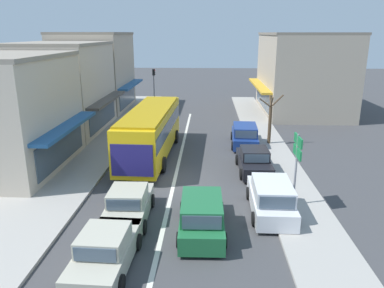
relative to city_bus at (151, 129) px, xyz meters
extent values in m
plane|color=#3F3F42|center=(1.93, -4.17, -1.88)|extent=(140.00, 140.00, 0.00)
cube|color=silver|center=(1.93, -0.17, -1.88)|extent=(0.20, 28.00, 0.01)
cube|color=#A39E96|center=(-4.87, 1.83, -1.81)|extent=(5.20, 44.00, 0.14)
cube|color=#A39E96|center=(8.13, 1.83, -1.82)|extent=(2.80, 44.00, 0.12)
cube|color=beige|center=(-8.27, -2.85, 1.43)|extent=(6.59, 8.65, 6.62)
cube|color=#23568E|center=(-4.52, -2.85, 0.82)|extent=(1.10, 7.96, 0.20)
cube|color=#425160|center=(-4.94, -2.85, -0.48)|extent=(0.06, 6.92, 1.80)
cube|color=beige|center=(-8.27, 6.41, 1.64)|extent=(6.49, 9.22, 7.04)
cube|color=#4C4742|center=(-4.57, 6.41, 0.82)|extent=(1.10, 8.48, 0.20)
cube|color=#425160|center=(-4.99, 6.41, -0.48)|extent=(0.06, 7.38, 1.80)
cube|color=gray|center=(-8.27, 6.41, 5.28)|extent=(6.65, 9.22, 0.24)
cube|color=#B2A38E|center=(-8.27, 15.77, 2.03)|extent=(6.63, 9.12, 7.81)
cube|color=#23568E|center=(-4.50, 15.77, 0.82)|extent=(1.10, 8.39, 0.20)
cube|color=#425160|center=(-4.92, 15.77, -0.48)|extent=(0.06, 7.29, 1.80)
cube|color=gray|center=(-8.27, 15.77, 6.05)|extent=(6.79, 9.12, 0.24)
cube|color=#B2A38E|center=(13.43, 15.62, 2.01)|extent=(7.74, 12.31, 7.78)
cube|color=gold|center=(9.11, 15.62, 0.82)|extent=(1.10, 11.32, 0.20)
cube|color=#425160|center=(9.53, 15.62, -0.48)|extent=(0.06, 9.85, 1.80)
cube|color=gray|center=(13.43, 15.62, 6.02)|extent=(7.90, 12.31, 0.24)
cube|color=yellow|center=(0.00, 0.01, -0.12)|extent=(2.88, 10.88, 2.70)
cube|color=#425160|center=(0.00, 0.01, 0.28)|extent=(2.91, 10.45, 0.90)
cube|color=navy|center=(-0.19, -5.42, -0.32)|extent=(2.25, 0.14, 1.76)
cube|color=#AF890F|center=(0.00, 0.01, 1.29)|extent=(2.73, 10.01, 0.12)
cylinder|color=black|center=(-1.13, 3.40, -1.40)|extent=(0.29, 0.97, 0.96)
cylinder|color=black|center=(1.37, 3.31, -1.40)|extent=(0.29, 0.97, 0.96)
cylinder|color=black|center=(-1.35, -2.91, -1.40)|extent=(0.29, 0.97, 0.96)
cylinder|color=black|center=(1.14, -3.00, -1.40)|extent=(0.29, 0.97, 0.96)
cube|color=#1E6638|center=(3.57, -9.68, -1.36)|extent=(1.85, 4.53, 0.76)
cube|color=#1E6638|center=(3.58, -10.03, -0.64)|extent=(1.69, 2.63, 0.68)
cube|color=#425160|center=(3.55, -8.71, -0.64)|extent=(1.51, 0.09, 0.58)
cube|color=#425160|center=(3.60, -11.35, -0.64)|extent=(1.48, 0.09, 0.54)
cylinder|color=black|center=(2.66, -8.35, -1.57)|extent=(0.19, 0.62, 0.62)
cylinder|color=black|center=(4.42, -8.31, -1.57)|extent=(0.19, 0.62, 0.62)
cylinder|color=black|center=(2.71, -11.05, -1.57)|extent=(0.19, 0.62, 0.62)
cylinder|color=black|center=(4.47, -11.01, -1.57)|extent=(0.19, 0.62, 0.62)
cube|color=#B7B29E|center=(0.31, -8.86, -1.37)|extent=(1.78, 4.22, 0.72)
cube|color=#B7B29E|center=(0.31, -8.96, -0.71)|extent=(1.59, 1.82, 0.60)
cube|color=#425160|center=(0.30, -8.04, -0.71)|extent=(1.44, 0.08, 0.51)
cube|color=#425160|center=(0.33, -9.88, -0.71)|extent=(1.40, 0.08, 0.48)
cylinder|color=black|center=(-0.57, -7.61, -1.57)|extent=(0.19, 0.62, 0.62)
cylinder|color=black|center=(1.15, -7.59, -1.57)|extent=(0.19, 0.62, 0.62)
cylinder|color=black|center=(-0.53, -10.13, -1.57)|extent=(0.19, 0.62, 0.62)
cylinder|color=black|center=(1.19, -10.11, -1.57)|extent=(0.19, 0.62, 0.62)
cube|color=#B7B29E|center=(0.25, -12.48, -1.37)|extent=(1.88, 4.26, 0.72)
cube|color=#B7B29E|center=(0.25, -12.58, -0.71)|extent=(1.63, 1.86, 0.60)
cube|color=#425160|center=(0.28, -11.66, -0.71)|extent=(1.44, 0.12, 0.51)
cube|color=#425160|center=(0.21, -13.50, -0.71)|extent=(1.41, 0.11, 0.48)
cylinder|color=black|center=(-0.56, -11.19, -1.57)|extent=(0.20, 0.63, 0.62)
cylinder|color=black|center=(1.16, -11.26, -1.57)|extent=(0.20, 0.63, 0.62)
cylinder|color=black|center=(-0.66, -13.71, -1.57)|extent=(0.20, 0.63, 0.62)
cylinder|color=black|center=(1.06, -13.77, -1.57)|extent=(0.20, 0.63, 0.62)
cube|color=silver|center=(6.71, -7.86, -1.36)|extent=(1.81, 4.52, 0.76)
cube|color=silver|center=(6.71, -8.21, -0.64)|extent=(1.67, 2.62, 0.68)
cube|color=#425160|center=(6.72, -6.89, -0.64)|extent=(1.51, 0.08, 0.58)
cube|color=#425160|center=(6.69, -9.53, -0.64)|extent=(1.48, 0.08, 0.54)
cylinder|color=black|center=(5.85, -6.50, -1.57)|extent=(0.19, 0.62, 0.62)
cylinder|color=black|center=(7.61, -6.52, -1.57)|extent=(0.19, 0.62, 0.62)
cylinder|color=black|center=(5.82, -9.20, -1.57)|extent=(0.19, 0.62, 0.62)
cylinder|color=black|center=(7.58, -9.22, -1.57)|extent=(0.19, 0.62, 0.62)
cube|color=black|center=(6.54, -2.62, -1.37)|extent=(1.83, 4.24, 0.72)
cube|color=black|center=(6.54, -2.72, -0.71)|extent=(1.61, 1.84, 0.60)
cube|color=#425160|center=(6.52, -1.80, -0.71)|extent=(1.44, 0.10, 0.51)
cube|color=#425160|center=(6.56, -3.64, -0.71)|extent=(1.41, 0.10, 0.48)
cylinder|color=black|center=(5.64, -1.39, -1.57)|extent=(0.20, 0.62, 0.62)
cylinder|color=black|center=(7.36, -1.34, -1.57)|extent=(0.20, 0.62, 0.62)
cylinder|color=black|center=(5.71, -3.90, -1.57)|extent=(0.20, 0.62, 0.62)
cylinder|color=black|center=(7.43, -3.86, -1.57)|extent=(0.20, 0.62, 0.62)
cube|color=navy|center=(6.47, 2.95, -1.36)|extent=(1.93, 4.56, 0.76)
cube|color=navy|center=(6.46, 2.60, -0.64)|extent=(1.74, 2.66, 0.68)
cube|color=#425160|center=(6.51, 3.92, -0.64)|extent=(1.51, 0.12, 0.58)
cube|color=#425160|center=(6.41, 1.28, -0.64)|extent=(1.48, 0.12, 0.54)
cylinder|color=black|center=(5.65, 4.33, -1.57)|extent=(0.20, 0.63, 0.62)
cylinder|color=black|center=(7.40, 4.26, -1.57)|extent=(0.20, 0.63, 0.62)
cylinder|color=black|center=(5.54, 1.63, -1.57)|extent=(0.20, 0.63, 0.62)
cylinder|color=black|center=(7.30, 1.56, -1.57)|extent=(0.20, 0.63, 0.62)
cylinder|color=gray|center=(-2.26, 17.32, 0.22)|extent=(0.12, 0.12, 4.20)
cube|color=black|center=(-2.26, 17.32, 1.97)|extent=(0.24, 0.24, 0.68)
sphere|color=red|center=(-2.12, 17.32, 2.20)|extent=(0.13, 0.13, 0.13)
sphere|color=black|center=(-2.12, 17.32, 1.98)|extent=(0.13, 0.13, 0.13)
sphere|color=black|center=(-2.12, 17.32, 1.76)|extent=(0.13, 0.13, 0.13)
cylinder|color=gray|center=(7.89, -7.29, -0.08)|extent=(0.10, 0.10, 3.60)
cube|color=#19753D|center=(7.89, -7.31, 1.42)|extent=(0.08, 1.40, 0.44)
cube|color=white|center=(7.93, -7.31, 1.42)|extent=(0.01, 1.10, 0.10)
cube|color=#19753D|center=(7.89, -7.31, 0.87)|extent=(0.08, 1.40, 0.44)
cube|color=white|center=(7.93, -7.31, 0.87)|extent=(0.01, 1.10, 0.10)
cylinder|color=brown|center=(8.31, 3.11, -0.46)|extent=(0.24, 0.24, 2.84)
cylinder|color=brown|center=(8.31, 3.47, 1.32)|extent=(0.10, 0.80, 0.80)
cylinder|color=brown|center=(8.73, 3.11, 1.40)|extent=(0.92, 0.10, 0.96)
cylinder|color=brown|center=(8.31, 2.79, 1.36)|extent=(0.10, 0.71, 0.86)
cylinder|color=brown|center=(7.89, 3.11, 1.26)|extent=(0.89, 0.10, 0.69)
cylinder|color=#232838|center=(-2.92, 0.58, -1.32)|extent=(0.14, 0.14, 0.84)
cylinder|color=#232838|center=(-2.91, 0.76, -1.32)|extent=(0.14, 0.14, 0.84)
cube|color=#3351A8|center=(-2.92, 0.67, -0.62)|extent=(0.24, 0.37, 0.56)
sphere|color=#9E7051|center=(-2.92, 0.67, -0.22)|extent=(0.22, 0.22, 0.22)
cylinder|color=#3351A8|center=(-2.93, 0.43, -0.62)|extent=(0.09, 0.09, 0.54)
cylinder|color=#3351A8|center=(-2.90, 0.91, -0.62)|extent=(0.09, 0.09, 0.54)
cube|color=maroon|center=(-2.92, 0.98, -0.80)|extent=(0.24, 0.11, 0.22)
camera|label=1|loc=(3.80, -23.80, 6.12)|focal=35.00mm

